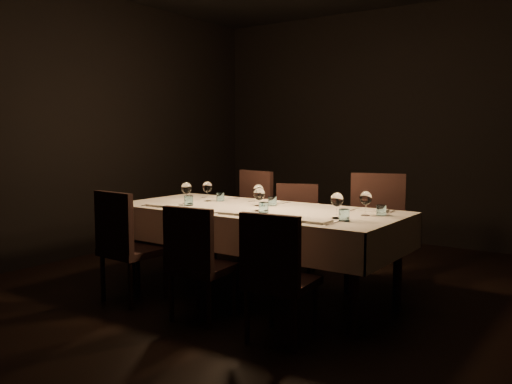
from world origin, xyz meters
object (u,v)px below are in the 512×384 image
Objects in this scene: chair_far_right at (376,226)px; chair_near_left at (125,241)px; dining_table at (256,217)px; chair_near_center at (196,258)px; chair_far_left at (247,214)px; chair_far_center at (296,224)px; chair_near_right at (277,271)px.

chair_near_left is at bearing -149.14° from chair_far_right.
dining_table is 2.70× the size of chair_near_left.
chair_far_left reaches higher than chair_near_center.
chair_far_left is at bearing 158.94° from chair_far_center.
chair_near_left is at bearing -132.81° from chair_far_center.
dining_table is 1.15m from chair_near_right.
chair_near_center is 0.98× the size of chair_far_center.
chair_near_center is at bearing -53.77° from chair_far_left.
chair_near_center is 0.87× the size of chair_far_left.
chair_near_center is 0.72m from chair_near_right.
chair_near_right reaches higher than chair_near_center.
chair_near_center is at bearing -87.19° from dining_table.
chair_near_center is at bearing -106.36° from chair_far_center.
chair_far_center is at bearing 96.72° from dining_table.
chair_near_left is 1.77m from chair_far_center.
chair_near_center is 0.98× the size of chair_near_right.
chair_far_left is 0.60m from chair_far_center.
chair_near_right is (0.76, -0.85, -0.19)m from dining_table.
chair_near_center is (0.04, -0.83, -0.20)m from dining_table.
chair_near_left reaches higher than chair_near_right.
chair_far_center is 0.86m from chair_far_right.
chair_near_left is 1.07× the size of chair_near_center.
chair_near_left reaches higher than chair_near_center.
chair_near_right is 0.86× the size of chair_far_right.
chair_far_center is (0.60, 0.00, -0.05)m from chair_far_left.
chair_far_left is at bearing -87.95° from chair_near_left.
chair_near_left is at bearing -7.09° from chair_near_right.
chair_near_left reaches higher than chair_far_center.
chair_near_left is at bearing -79.63° from chair_far_left.
chair_far_left is (-0.69, 0.83, -0.14)m from dining_table.
chair_near_left is 1.05× the size of chair_near_right.
chair_far_left reaches higher than chair_near_left.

